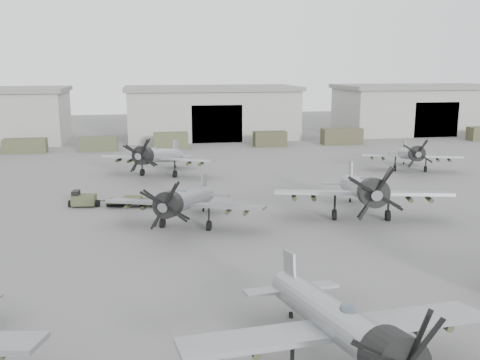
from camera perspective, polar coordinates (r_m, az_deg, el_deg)
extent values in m
plane|color=#535250|center=(33.59, 10.88, -9.21)|extent=(220.00, 220.00, 0.00)
cube|color=gray|center=(92.19, -3.06, 7.05)|extent=(28.00, 14.00, 8.00)
cube|color=slate|center=(91.91, -3.09, 9.75)|extent=(29.00, 14.80, 0.70)
cube|color=black|center=(85.58, -2.46, 5.99)|extent=(8.12, 0.40, 6.00)
cube|color=gray|center=(104.07, 18.34, 7.03)|extent=(28.00, 14.00, 8.00)
cube|color=slate|center=(103.82, 18.50, 9.42)|extent=(29.00, 14.80, 0.70)
cube|color=black|center=(98.26, 20.19, 6.06)|extent=(8.12, 0.40, 6.00)
cube|color=#41442D|center=(81.54, -21.93, 3.42)|extent=(5.84, 2.20, 2.02)
cube|color=#40462E|center=(80.11, -14.86, 3.76)|extent=(5.31, 2.20, 2.06)
cube|color=#44482F|center=(79.93, -7.38, 4.18)|extent=(4.99, 2.20, 2.43)
cube|color=#3C3B27|center=(82.10, 3.21, 4.41)|extent=(4.95, 2.20, 2.26)
cube|color=#3E3E29|center=(85.52, 10.80, 4.61)|extent=(6.34, 2.20, 2.50)
cylinder|color=gray|center=(22.49, 9.62, -14.11)|extent=(2.38, 10.75, 3.14)
cylinder|color=black|center=(18.47, 16.10, -17.99)|extent=(2.03, 1.74, 2.09)
cube|color=gray|center=(22.11, 10.27, -15.35)|extent=(12.71, 3.24, 0.56)
cube|color=gray|center=(26.41, 5.33, -9.53)|extent=(0.26, 1.68, 2.01)
ellipsoid|color=#3F4C54|center=(20.79, 11.60, -13.68)|extent=(0.70, 1.25, 0.56)
cylinder|color=black|center=(27.05, 5.46, -14.14)|extent=(0.15, 0.33, 0.32)
cylinder|color=gray|center=(40.95, -5.56, -2.03)|extent=(5.18, 10.02, 3.01)
cylinder|color=black|center=(36.61, -7.68, -2.63)|extent=(2.27, 2.10, 2.01)
cube|color=gray|center=(40.48, -5.79, -2.56)|extent=(11.97, 6.50, 0.54)
cube|color=gray|center=(45.15, -3.87, -0.48)|extent=(0.71, 1.53, 1.93)
ellipsoid|color=#3F4C54|center=(39.32, -6.25, -1.34)|extent=(0.97, 1.29, 0.54)
cylinder|color=black|center=(41.29, -8.26, -4.56)|extent=(0.54, 0.82, 0.77)
cylinder|color=black|center=(40.22, -3.33, -4.90)|extent=(0.54, 0.82, 0.77)
cylinder|color=black|center=(45.39, -3.93, -3.18)|extent=(0.22, 0.33, 0.31)
cylinder|color=#999AA1|center=(44.17, 12.71, -0.79)|extent=(4.34, 11.88, 3.48)
cylinder|color=black|center=(38.98, 14.04, -1.32)|extent=(2.46, 2.20, 2.32)
cube|color=#999AA1|center=(43.60, 12.84, -1.35)|extent=(14.11, 5.59, 0.63)
cube|color=#999AA1|center=(49.19, 11.71, 0.76)|extent=(0.56, 1.83, 2.22)
ellipsoid|color=#3F4C54|center=(42.25, 13.17, 0.00)|extent=(0.96, 1.45, 0.62)
cylinder|color=black|center=(43.51, 10.03, -3.68)|extent=(0.51, 0.94, 0.89)
cylinder|color=black|center=(44.24, 15.49, -3.68)|extent=(0.51, 0.94, 0.89)
cylinder|color=black|center=(49.40, 11.65, -2.11)|extent=(0.21, 0.38, 0.36)
cylinder|color=#A0A3A9|center=(60.56, -8.45, 2.62)|extent=(5.83, 10.51, 3.19)
cylinder|color=black|center=(56.09, -10.32, 2.59)|extent=(2.43, 2.27, 2.12)
cube|color=#A0A3A9|center=(60.04, -8.66, 2.28)|extent=(12.57, 7.29, 0.57)
cube|color=#A0A3A9|center=(64.94, -6.86, 3.45)|extent=(0.81, 1.60, 2.04)
ellipsoid|color=#3F4C54|center=(58.93, -9.07, 3.25)|extent=(1.06, 1.37, 0.57)
cylinder|color=black|center=(60.92, -10.37, 0.80)|extent=(0.60, 0.86, 0.82)
cylinder|color=black|center=(59.45, -6.96, 0.63)|extent=(0.60, 0.86, 0.82)
cylinder|color=black|center=(65.04, -6.90, 1.44)|extent=(0.25, 0.35, 0.33)
cylinder|color=#92959A|center=(65.76, 17.67, 2.71)|extent=(4.37, 9.57, 2.84)
cylinder|color=black|center=(61.50, 18.34, 2.69)|extent=(2.10, 1.91, 1.89)
cube|color=#92959A|center=(65.27, 17.74, 2.43)|extent=(11.41, 5.53, 0.51)
cube|color=#92959A|center=(69.91, 17.13, 3.39)|extent=(0.59, 1.47, 1.81)
ellipsoid|color=#3F4C54|center=(64.22, 17.93, 3.22)|extent=(0.86, 1.21, 0.51)
cylinder|color=black|center=(65.07, 16.18, 1.20)|extent=(0.47, 0.77, 0.73)
cylinder|color=black|center=(65.65, 19.17, 1.10)|extent=(0.47, 0.77, 0.73)
cylinder|color=black|center=(69.96, 17.06, 1.73)|extent=(0.20, 0.31, 0.29)
cube|color=#3B3F29|center=(48.63, -16.31, -2.04)|extent=(2.17, 1.51, 0.89)
cube|color=black|center=(48.67, -17.11, -1.40)|extent=(0.70, 1.07, 0.56)
cylinder|color=black|center=(48.71, -16.29, -2.42)|extent=(1.42, 0.81, 0.62)
cylinder|color=black|center=(48.32, -14.64, -2.17)|extent=(1.34, 0.28, 0.09)
cube|color=#3B3F29|center=(47.78, -11.37, -2.17)|extent=(4.42, 2.16, 0.20)
cylinder|color=black|center=(47.85, -11.36, -2.50)|extent=(1.73, 0.73, 0.49)
cylinder|color=#3B3F29|center=(47.73, -11.38, -1.91)|extent=(1.60, 0.58, 0.36)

